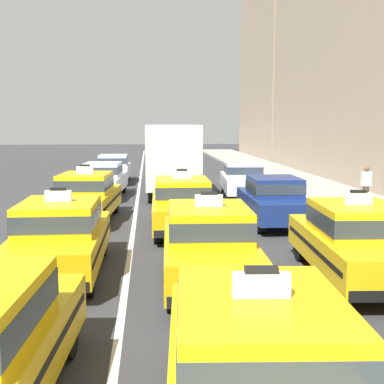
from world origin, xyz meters
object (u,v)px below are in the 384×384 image
object	(u,v)px
sedan_left_fourth	(103,179)
taxi_right_second	(355,240)
sedan_left_fifth	(114,168)
box_truck_center_fourth	(171,157)
taxi_left_second	(61,236)
sedan_right_third	(274,199)
pedestrian_mid_block	(366,186)
taxi_center_second	(208,243)
taxi_left_third	(86,196)
sedan_right_fourth	(243,178)
taxi_center_nearest	(258,368)
taxi_center_third	(182,204)

from	to	relation	value
sedan_left_fourth	taxi_right_second	size ratio (longest dim) A/B	0.95
sedan_left_fifth	box_truck_center_fourth	bearing A→B (deg)	-60.33
taxi_left_second	box_truck_center_fourth	bearing A→B (deg)	76.38
sedan_right_third	pedestrian_mid_block	distance (m)	4.87
taxi_center_second	taxi_right_second	world-z (taller)	same
sedan_left_fourth	taxi_left_third	bearing A→B (deg)	-90.66
sedan_right_fourth	sedan_right_third	bearing A→B (deg)	-91.31
taxi_left_third	sedan_left_fourth	size ratio (longest dim) A/B	1.06
taxi_center_second	pedestrian_mid_block	xyz separation A→B (m)	(7.14, 8.51, 0.06)
box_truck_center_fourth	sedan_right_third	size ratio (longest dim) A/B	1.61
sedan_right_fourth	pedestrian_mid_block	xyz separation A→B (m)	(4.09, -3.88, 0.09)
sedan_left_fourth	taxi_center_second	distance (m)	13.24
sedan_left_fourth	sedan_left_fifth	distance (m)	5.81
taxi_center_second	sedan_right_fourth	world-z (taller)	taxi_center_second
taxi_center_nearest	pedestrian_mid_block	distance (m)	15.66
sedan_left_fourth	pedestrian_mid_block	size ratio (longest dim) A/B	2.84
taxi_center_second	box_truck_center_fourth	size ratio (longest dim) A/B	0.66
sedan_left_fourth	pedestrian_mid_block	xyz separation A→B (m)	(10.41, -4.33, 0.09)
sedan_left_fourth	sedan_right_third	world-z (taller)	same
taxi_left_third	sedan_left_fifth	distance (m)	11.51
sedan_right_third	box_truck_center_fourth	bearing A→B (deg)	112.98
taxi_center_third	sedan_right_fourth	world-z (taller)	taxi_center_third
sedan_right_third	taxi_center_third	bearing A→B (deg)	-163.59
sedan_left_fourth	box_truck_center_fourth	distance (m)	3.29
sedan_left_fifth	taxi_center_second	world-z (taller)	taxi_center_second
sedan_left_fifth	sedan_right_fourth	size ratio (longest dim) A/B	0.98
taxi_left_second	taxi_center_second	xyz separation A→B (m)	(3.15, -0.93, 0.00)
sedan_right_third	sedan_right_fourth	size ratio (longest dim) A/B	0.98
sedan_right_third	pedestrian_mid_block	size ratio (longest dim) A/B	2.79
sedan_right_fourth	taxi_center_nearest	bearing A→B (deg)	-100.19
taxi_left_third	box_truck_center_fourth	world-z (taller)	box_truck_center_fourth
taxi_center_third	sedan_right_third	size ratio (longest dim) A/B	1.06
taxi_left_third	taxi_right_second	xyz separation A→B (m)	(6.46, -7.14, 0.00)
sedan_left_fourth	sedan_right_third	xyz separation A→B (m)	(6.18, -6.73, 0.00)
taxi_left_second	taxi_center_nearest	distance (m)	6.98
taxi_left_second	taxi_center_third	distance (m)	5.18
pedestrian_mid_block	box_truck_center_fourth	bearing A→B (deg)	146.56
sedan_right_third	sedan_right_fourth	world-z (taller)	same
sedan_right_third	pedestrian_mid_block	xyz separation A→B (m)	(4.23, 2.41, 0.09)
sedan_right_fourth	sedan_left_fifth	bearing A→B (deg)	134.89
sedan_left_fifth	taxi_center_third	world-z (taller)	taxi_center_third
sedan_left_fifth	sedan_right_fourth	distance (m)	8.84
taxi_left_second	sedan_right_fourth	xyz separation A→B (m)	(6.21, 11.45, -0.03)
taxi_left_third	taxi_center_third	bearing A→B (deg)	-31.95
taxi_center_second	sedan_right_fourth	distance (m)	12.75
taxi_left_second	sedan_right_third	xyz separation A→B (m)	(6.06, 5.17, -0.03)
taxi_left_second	sedan_right_third	world-z (taller)	taxi_left_second
pedestrian_mid_block	taxi_left_second	bearing A→B (deg)	-143.66
sedan_right_third	sedan_right_fourth	bearing A→B (deg)	88.69
taxi_center_nearest	taxi_center_second	world-z (taller)	same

